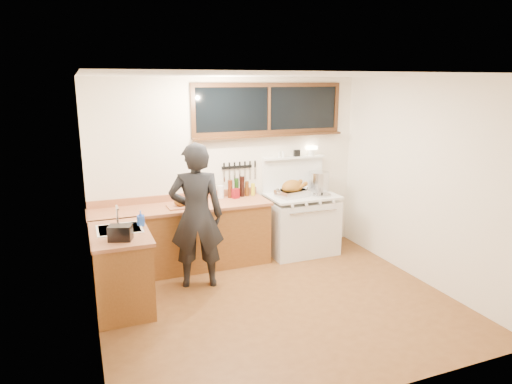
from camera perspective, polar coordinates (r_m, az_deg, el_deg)
name	(u,v)px	position (r m, az deg, el deg)	size (l,w,h in m)	color
ground_plane	(279,304)	(5.52, 2.85, -13.80)	(4.00, 3.50, 0.02)	brown
room_shell	(280,165)	(4.98, 3.07, 3.40)	(4.10, 3.60, 2.65)	white
counter_back	(183,237)	(6.39, -9.16, -5.56)	(2.44, 0.64, 1.00)	brown
counter_left	(121,269)	(5.50, -16.52, -9.19)	(0.64, 1.09, 0.90)	brown
sink_unit	(120,234)	(5.44, -16.67, -5.03)	(0.50, 0.45, 0.37)	white
vintage_stove	(301,222)	(6.93, 5.63, -3.80)	(1.02, 0.74, 1.58)	white
back_window	(269,115)	(6.74, 1.65, 9.62)	(2.32, 0.13, 0.77)	black
left_doorway	(94,256)	(4.17, -19.56, -7.51)	(0.02, 1.04, 2.17)	black
knife_strip	(238,168)	(6.67, -2.22, 3.04)	(0.52, 0.03, 0.28)	black
man	(197,216)	(5.70, -7.45, -2.98)	(0.76, 0.59, 1.83)	black
soap_bottle	(141,218)	(5.47, -14.21, -3.20)	(0.10, 0.10, 0.18)	blue
toaster	(120,233)	(5.03, -16.59, -4.91)	(0.28, 0.23, 0.16)	black
cutting_board	(182,203)	(6.17, -9.24, -1.40)	(0.38, 0.29, 0.14)	#A76542
roast_turkey	(292,190)	(6.67, 4.58, 0.30)	(0.49, 0.41, 0.25)	silver
stockpot	(319,181)	(7.05, 7.86, 1.32)	(0.40, 0.40, 0.30)	silver
saucepan	(292,187)	(6.99, 4.55, 0.60)	(0.21, 0.30, 0.12)	silver
pot_lid	(322,195)	(6.79, 8.25, -0.33)	(0.27, 0.27, 0.04)	silver
coffee_tin	(236,193)	(6.55, -2.56, -0.19)	(0.11, 0.10, 0.14)	maroon
pitcher	(221,192)	(6.58, -4.45, 0.03)	(0.12, 0.12, 0.18)	white
bottle_cluster	(240,188)	(6.63, -1.99, 0.52)	(0.42, 0.07, 0.30)	black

